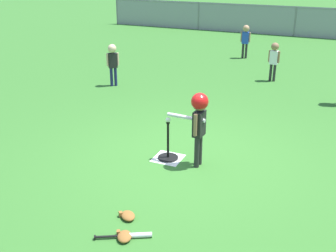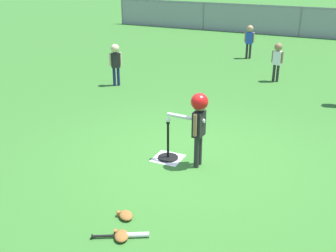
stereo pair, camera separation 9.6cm
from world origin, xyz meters
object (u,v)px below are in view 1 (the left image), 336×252
Objects in this scene: baseball_on_tee at (168,120)px; batter_child at (199,115)px; fielder_near_right at (113,59)px; spare_bat_silver at (132,235)px; fielder_deep_center at (274,57)px; glove_by_plate at (128,216)px; glove_tossed_aside at (124,236)px; fielder_deep_left at (245,37)px; batting_tee at (168,153)px.

batter_child is at bearing -3.65° from baseball_on_tee.
fielder_near_right is 5.99m from spare_bat_silver.
batter_child is 5.07m from fielder_deep_center.
glove_by_plate is at bearing -83.46° from baseball_on_tee.
glove_tossed_aside is (0.16, -0.36, 0.00)m from glove_by_plate.
spare_bat_silver is at bearing -83.88° from fielder_deep_left.
fielder_deep_center is 0.96× the size of fielder_near_right.
batting_tee is at bearing 14.04° from baseball_on_tee.
glove_tossed_aside is at bearing -142.51° from spare_bat_silver.
glove_by_plate is at bearing -83.46° from batting_tee.
fielder_near_right is 3.78× the size of glove_by_plate.
batter_child is at bearing -92.12° from fielder_deep_center.
fielder_deep_center reaches higher than batting_tee.
spare_bat_silver is (0.41, -1.97, -0.06)m from batting_tee.
batter_child is at bearing 79.20° from glove_by_plate.
baseball_on_tee is 0.12× the size of spare_bat_silver.
fielder_deep_center is at bearing 82.22° from batting_tee.
glove_by_plate is at bearing -100.80° from batter_child.
fielder_near_right is at bearing 121.60° from glove_tossed_aside.
batting_tee is 0.60× the size of fielder_near_right.
fielder_deep_left is (-0.57, 7.24, 0.00)m from baseball_on_tee.
fielder_deep_center reaches higher than baseball_on_tee.
glove_tossed_aside is at bearing -66.88° from glove_by_plate.
spare_bat_silver is at bearing -92.24° from fielder_deep_center.
glove_tossed_aside is (0.92, -9.26, -0.62)m from fielder_deep_left.
batter_child is at bearing -81.60° from fielder_deep_left.
batting_tee is 2.27× the size of glove_by_plate.
batter_child is 1.13× the size of fielder_near_right.
fielder_deep_left is at bearing 119.71° from fielder_deep_center.
glove_by_plate is 1.01× the size of glove_tossed_aside.
fielder_deep_center is at bearing 87.76° from spare_bat_silver.
batting_tee is 1.67m from glove_by_plate.
baseball_on_tee is 0.08× the size of fielder_deep_center.
batting_tee is 5.10m from fielder_deep_center.
glove_by_plate is (0.19, -1.66, -0.62)m from baseball_on_tee.
batting_tee is 0.61× the size of fielder_deep_left.
baseball_on_tee is 2.11m from spare_bat_silver.
glove_by_plate is at bearing 113.12° from glove_tossed_aside.
fielder_near_right is at bearing 132.27° from batting_tee.
baseball_on_tee is at bearing -97.78° from fielder_deep_center.
fielder_deep_center is 0.96× the size of fielder_deep_left.
fielder_deep_center is at bearing 87.88° from batter_child.
batting_tee is 2.29× the size of glove_tossed_aside.
glove_tossed_aside is (-0.34, -7.05, -0.59)m from fielder_deep_center.
fielder_deep_left is at bearing 94.91° from glove_by_plate.
fielder_deep_left is 3.78× the size of glove_tossed_aside.
batter_child is at bearing 87.42° from spare_bat_silver.
fielder_deep_left is 1.69× the size of spare_bat_silver.
glove_by_plate is 0.40m from glove_tossed_aside.
batting_tee is 0.56m from baseball_on_tee.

